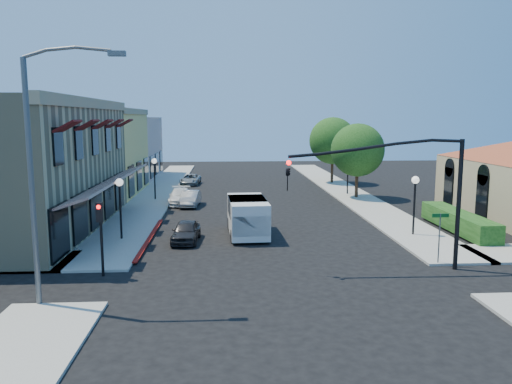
{
  "coord_description": "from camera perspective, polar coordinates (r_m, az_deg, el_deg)",
  "views": [
    {
      "loc": [
        -2.57,
        -20.16,
        6.93
      ],
      "look_at": [
        -0.76,
        8.86,
        2.6
      ],
      "focal_mm": 35.0,
      "sensor_mm": 36.0,
      "label": 1
    }
  ],
  "objects": [
    {
      "name": "street_name_sign",
      "position": [
        25.07,
        20.25,
        -4.1
      ],
      "size": [
        0.8,
        0.06,
        2.5
      ],
      "color": "#595B5E",
      "rests_on": "ground"
    },
    {
      "name": "parked_car_a",
      "position": [
        28.45,
        -8.0,
        -4.47
      ],
      "size": [
        1.64,
        3.6,
        1.2
      ],
      "primitive_type": "imported",
      "rotation": [
        0.0,
        0.0,
        -0.07
      ],
      "color": "black",
      "rests_on": "ground"
    },
    {
      "name": "parked_car_d",
      "position": [
        52.67,
        -7.5,
        1.43
      ],
      "size": [
        2.18,
        4.09,
        1.09
      ],
      "primitive_type": "imported",
      "rotation": [
        0.0,
        0.0,
        -0.09
      ],
      "color": "#959899",
      "rests_on": "ground"
    },
    {
      "name": "street_tree_b",
      "position": [
        53.44,
        8.76,
        5.81
      ],
      "size": [
        4.94,
        4.94,
        7.02
      ],
      "color": "black",
      "rests_on": "ground"
    },
    {
      "name": "street_tree_a",
      "position": [
        43.75,
        11.53,
        4.71
      ],
      "size": [
        4.56,
        4.56,
        6.48
      ],
      "color": "black",
      "rests_on": "ground"
    },
    {
      "name": "sidewalk_right",
      "position": [
        48.98,
        9.82,
        0.28
      ],
      "size": [
        3.5,
        50.0,
        0.12
      ],
      "primitive_type": "cube",
      "color": "#9A978C",
      "rests_on": "ground"
    },
    {
      "name": "hedge",
      "position": [
        33.2,
        22.04,
        -4.21
      ],
      "size": [
        1.4,
        8.0,
        1.1
      ],
      "primitive_type": "cube",
      "color": "#163E11",
      "rests_on": "ground"
    },
    {
      "name": "signal_mast_arm",
      "position": [
        23.41,
        17.56,
        1.1
      ],
      "size": [
        8.01,
        0.39,
        6.0
      ],
      "color": "black",
      "rests_on": "ground"
    },
    {
      "name": "parked_car_b",
      "position": [
        39.76,
        -7.51,
        -0.75
      ],
      "size": [
        1.6,
        3.8,
        1.22
      ],
      "primitive_type": "imported",
      "rotation": [
        0.0,
        0.0,
        -0.08
      ],
      "color": "#949599",
      "rests_on": "ground"
    },
    {
      "name": "sidewalk_left",
      "position": [
        48.05,
        -10.93,
        0.09
      ],
      "size": [
        3.5,
        50.0,
        0.12
      ],
      "primitive_type": "cube",
      "color": "#9A978C",
      "rests_on": "ground"
    },
    {
      "name": "white_van",
      "position": [
        29.5,
        -0.96,
        -2.59
      ],
      "size": [
        2.37,
        5.05,
        2.2
      ],
      "color": "silver",
      "rests_on": "ground"
    },
    {
      "name": "yellow_stucco_building",
      "position": [
        48.04,
        -19.24,
        4.26
      ],
      "size": [
        10.0,
        12.0,
        7.6
      ],
      "primitive_type": "cube",
      "color": "#E9C868",
      "rests_on": "ground"
    },
    {
      "name": "secondary_signal",
      "position": [
        22.71,
        -17.36,
        -3.64
      ],
      "size": [
        0.28,
        0.42,
        3.32
      ],
      "color": "black",
      "rests_on": "ground"
    },
    {
      "name": "lamppost_left_far",
      "position": [
        42.78,
        -11.54,
        2.67
      ],
      "size": [
        0.44,
        0.44,
        3.57
      ],
      "color": "black",
      "rests_on": "ground"
    },
    {
      "name": "parked_car_c",
      "position": [
        40.81,
        -8.64,
        -0.51
      ],
      "size": [
        1.95,
        4.42,
        1.26
      ],
      "primitive_type": "imported",
      "rotation": [
        0.0,
        0.0,
        0.04
      ],
      "color": "white",
      "rests_on": "ground"
    },
    {
      "name": "ground",
      "position": [
        21.47,
        3.55,
        -10.38
      ],
      "size": [
        120.0,
        120.0,
        0.0
      ],
      "primitive_type": "plane",
      "color": "black",
      "rests_on": "ground"
    },
    {
      "name": "pink_stucco_building",
      "position": [
        59.68,
        -16.14,
        4.84
      ],
      "size": [
        10.0,
        12.0,
        7.0
      ],
      "primitive_type": "cube",
      "color": "#C8A197",
      "rests_on": "ground"
    },
    {
      "name": "corner_brick_building",
      "position": [
        33.84,
        -25.96,
        2.66
      ],
      "size": [
        11.77,
        18.2,
        8.1
      ],
      "color": "tan",
      "rests_on": "ground"
    },
    {
      "name": "lamppost_right_far",
      "position": [
        45.72,
        10.47,
        3.06
      ],
      "size": [
        0.44,
        0.44,
        3.57
      ],
      "color": "black",
      "rests_on": "ground"
    },
    {
      "name": "lamppost_right_near",
      "position": [
        30.55,
        17.71,
        0.17
      ],
      "size": [
        0.44,
        0.44,
        3.57
      ],
      "color": "black",
      "rests_on": "ground"
    },
    {
      "name": "curb_red_strip",
      "position": [
        29.32,
        -12.02,
        -5.39
      ],
      "size": [
        0.25,
        10.0,
        0.06
      ],
      "primitive_type": "cube",
      "color": "maroon",
      "rests_on": "ground"
    },
    {
      "name": "lamppost_left_near",
      "position": [
        29.08,
        -15.3,
        -0.13
      ],
      "size": [
        0.44,
        0.44,
        3.57
      ],
      "color": "black",
      "rests_on": "ground"
    },
    {
      "name": "cobra_streetlight",
      "position": [
        19.38,
        -23.43,
        2.86
      ],
      "size": [
        3.6,
        0.25,
        9.31
      ],
      "color": "#595B5E",
      "rests_on": "ground"
    }
  ]
}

